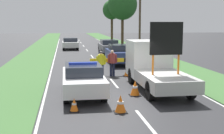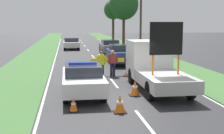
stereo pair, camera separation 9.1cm
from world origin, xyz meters
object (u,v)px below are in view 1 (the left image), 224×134
object	(u,v)px
traffic_cone_centre_front	(74,105)
traffic_cone_behind_barrier	(120,104)
queued_car_suv_grey	(109,47)
roadside_tree_near_right	(112,10)
traffic_cone_near_police	(135,88)
utility_pole	(140,12)
pedestrian_civilian	(112,61)
traffic_cone_near_truck	(86,70)
queued_car_hatch_blue	(119,54)
work_truck	(154,65)
roadside_tree_near_left	(123,5)
police_officer	(101,62)
police_car	(83,79)
traffic_cone_lane_edge	(128,71)
queued_car_van_white	(70,43)
road_barrier	(110,61)

from	to	relation	value
traffic_cone_centre_front	traffic_cone_behind_barrier	distance (m)	1.76
queued_car_suv_grey	roadside_tree_near_right	world-z (taller)	roadside_tree_near_right
traffic_cone_near_police	utility_pole	distance (m)	16.58
queued_car_suv_grey	pedestrian_civilian	bearing A→B (deg)	82.80
traffic_cone_near_truck	traffic_cone_behind_barrier	distance (m)	8.55
queued_car_hatch_blue	work_truck	bearing A→B (deg)	91.18
traffic_cone_behind_barrier	queued_car_hatch_blue	bearing A→B (deg)	80.08
roadside_tree_near_left	roadside_tree_near_right	size ratio (longest dim) A/B	1.21
traffic_cone_near_police	traffic_cone_centre_front	bearing A→B (deg)	-142.74
police_officer	traffic_cone_behind_barrier	world-z (taller)	police_officer
queued_car_suv_grey	traffic_cone_near_police	bearing A→B (deg)	85.68
traffic_cone_behind_barrier	work_truck	bearing A→B (deg)	59.56
roadside_tree_near_right	utility_pole	world-z (taller)	utility_pole
police_car	traffic_cone_lane_edge	bearing A→B (deg)	50.54
queued_car_hatch_blue	queued_car_van_white	world-z (taller)	queued_car_hatch_blue
police_car	road_barrier	bearing A→B (deg)	62.89
work_truck	queued_car_hatch_blue	xyz separation A→B (m)	(-0.19, 9.02, -0.35)
queued_car_van_white	queued_car_suv_grey	bearing A→B (deg)	118.06
traffic_cone_near_police	utility_pole	size ratio (longest dim) A/B	0.08
queued_car_van_white	police_car	bearing A→B (deg)	90.18
traffic_cone_near_police	traffic_cone_near_truck	world-z (taller)	traffic_cone_near_truck
queued_car_van_white	utility_pole	xyz separation A→B (m)	(6.45, -9.49, 3.54)
utility_pole	work_truck	bearing A→B (deg)	-100.80
traffic_cone_near_truck	queued_car_hatch_blue	xyz separation A→B (m)	(2.99, 4.77, 0.46)
traffic_cone_centre_front	utility_pole	world-z (taller)	utility_pole
queued_car_hatch_blue	queued_car_van_white	xyz separation A→B (m)	(-3.61, 14.38, -0.07)
queued_car_hatch_blue	roadside_tree_near_right	size ratio (longest dim) A/B	0.65
queued_car_suv_grey	queued_car_van_white	world-z (taller)	queued_car_suv_grey
police_officer	traffic_cone_behind_barrier	size ratio (longest dim) A/B	2.41
work_truck	road_barrier	world-z (taller)	work_truck
utility_pole	traffic_cone_centre_front	bearing A→B (deg)	-111.14
queued_car_hatch_blue	roadside_tree_near_left	xyz separation A→B (m)	(4.43, 22.35, 5.09)
queued_car_hatch_blue	roadside_tree_near_left	bearing A→B (deg)	-101.20
traffic_cone_near_truck	queued_car_suv_grey	size ratio (longest dim) A/B	0.16
traffic_cone_near_police	utility_pole	bearing A→B (deg)	75.58
roadside_tree_near_right	utility_pole	bearing A→B (deg)	-91.11
pedestrian_civilian	utility_pole	world-z (taller)	utility_pole
traffic_cone_near_police	traffic_cone_near_truck	distance (m)	6.21
police_officer	utility_pole	distance (m)	12.37
police_car	police_officer	xyz separation A→B (m)	(1.35, 4.21, 0.21)
traffic_cone_centre_front	roadside_tree_near_left	world-z (taller)	roadside_tree_near_left
police_officer	queued_car_hatch_blue	world-z (taller)	police_officer
traffic_cone_centre_front	roadside_tree_near_right	xyz separation A→B (m)	(7.27, 37.97, 4.94)
traffic_cone_centre_front	police_car	bearing A→B (deg)	79.68
traffic_cone_behind_barrier	utility_pole	size ratio (longest dim) A/B	0.08
police_officer	queued_car_hatch_blue	bearing A→B (deg)	-136.45
work_truck	police_car	bearing A→B (deg)	20.49
queued_car_suv_grey	roadside_tree_near_left	size ratio (longest dim) A/B	0.55
traffic_cone_behind_barrier	traffic_cone_lane_edge	distance (m)	7.87
traffic_cone_near_police	pedestrian_civilian	bearing A→B (deg)	92.46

